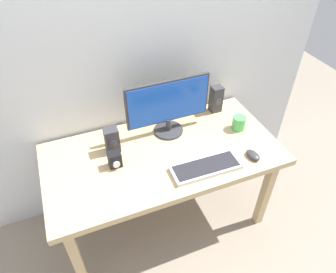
# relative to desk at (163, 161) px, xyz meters

# --- Properties ---
(ground_plane) EXTENTS (6.00, 6.00, 0.00)m
(ground_plane) POSITION_rel_desk_xyz_m (0.00, 0.00, -0.63)
(ground_plane) COLOR gray
(wall_back) EXTENTS (2.66, 0.04, 3.00)m
(wall_back) POSITION_rel_desk_xyz_m (0.00, 0.41, 0.87)
(wall_back) COLOR silver
(wall_back) RESTS_ON ground_plane
(desk) EXTENTS (1.47, 0.73, 0.70)m
(desk) POSITION_rel_desk_xyz_m (0.00, 0.00, 0.00)
(desk) COLOR tan
(desk) RESTS_ON ground_plane
(monitor) EXTENTS (0.55, 0.20, 0.38)m
(monitor) POSITION_rel_desk_xyz_m (0.11, 0.19, 0.28)
(monitor) COLOR #333338
(monitor) RESTS_ON desk
(keyboard_primary) EXTENTS (0.42, 0.16, 0.03)m
(keyboard_primary) POSITION_rel_desk_xyz_m (0.18, -0.23, 0.09)
(keyboard_primary) COLOR silver
(keyboard_primary) RESTS_ON desk
(mouse) EXTENTS (0.08, 0.11, 0.04)m
(mouse) POSITION_rel_desk_xyz_m (0.49, -0.25, 0.09)
(mouse) COLOR #333338
(mouse) RESTS_ON desk
(speaker_right) EXTENTS (0.08, 0.07, 0.20)m
(speaker_right) POSITION_rel_desk_xyz_m (0.51, 0.27, 0.17)
(speaker_right) COLOR #333338
(speaker_right) RESTS_ON desk
(speaker_left) EXTENTS (0.08, 0.08, 0.17)m
(speaker_left) POSITION_rel_desk_xyz_m (-0.28, 0.13, 0.16)
(speaker_left) COLOR #333338
(speaker_left) RESTS_ON desk
(audio_controller) EXTENTS (0.08, 0.07, 0.10)m
(audio_controller) POSITION_rel_desk_xyz_m (-0.30, -0.00, 0.12)
(audio_controller) COLOR black
(audio_controller) RESTS_ON desk
(coffee_mug) EXTENTS (0.09, 0.09, 0.10)m
(coffee_mug) POSITION_rel_desk_xyz_m (0.56, 0.03, 0.12)
(coffee_mug) COLOR #4CB259
(coffee_mug) RESTS_ON desk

